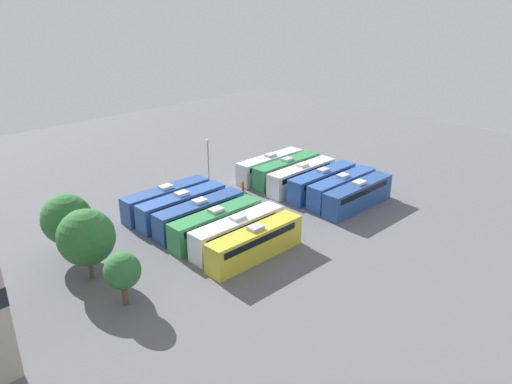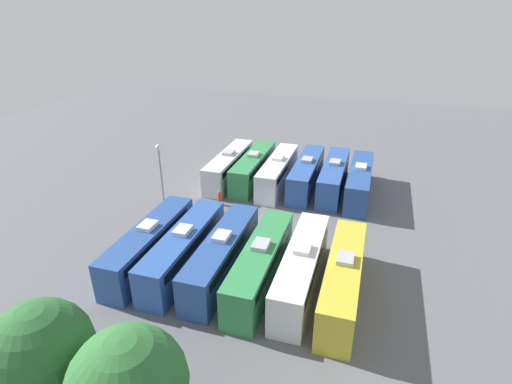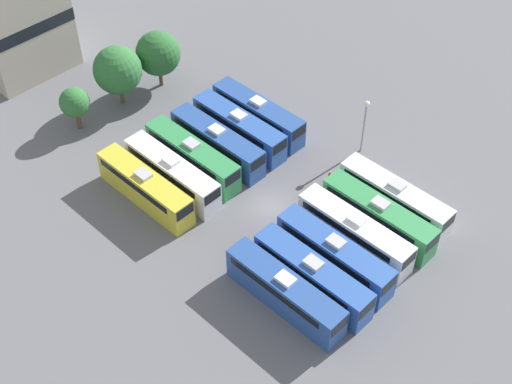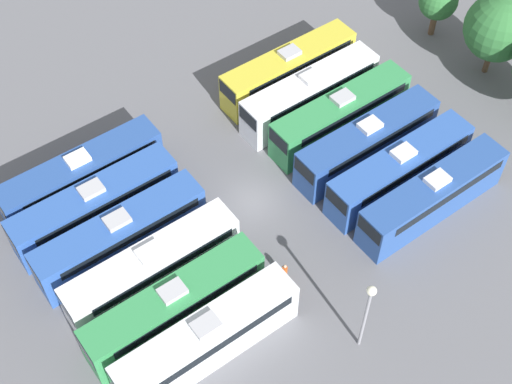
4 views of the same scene
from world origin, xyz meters
The scene contains 19 objects.
ground_plane centered at (0.00, 0.00, 0.00)m, with size 120.66×120.66×0.00m, color slate.
bus_0 centered at (-7.94, -9.05, 1.85)m, with size 2.45×12.00×3.72m.
bus_1 centered at (-4.96, -9.59, 1.85)m, with size 2.45×12.00×3.72m.
bus_2 centered at (-1.73, -9.44, 1.85)m, with size 2.45×12.00×3.72m.
bus_3 centered at (1.67, -9.04, 1.85)m, with size 2.45×12.00×3.72m.
bus_4 centered at (4.86, -9.38, 1.85)m, with size 2.45×12.00×3.72m.
bus_5 centered at (7.94, -9.03, 1.85)m, with size 2.45×12.00×3.72m.
bus_6 centered at (-8.04, 9.57, 1.85)m, with size 2.45×12.00×3.72m.
bus_7 centered at (-4.85, 9.19, 1.85)m, with size 2.45×12.00×3.72m.
bus_8 centered at (-1.70, 9.61, 1.85)m, with size 2.45×12.00×3.72m.
bus_9 centered at (1.62, 9.35, 1.85)m, with size 2.45×12.00×3.72m.
bus_10 centered at (4.96, 9.45, 1.85)m, with size 2.45×12.00×3.72m.
bus_11 centered at (8.09, 9.61, 1.85)m, with size 2.45×12.00×3.72m.
worker_person centered at (6.51, -2.11, 0.79)m, with size 0.36×0.36×1.71m.
light_pole centered at (12.91, -1.20, 4.59)m, with size 0.60×0.60×6.62m.
tree_0 centered at (-5.89, 23.85, 3.46)m, with size 3.34×3.34×5.17m.
tree_1 centered at (0.30, 23.99, 4.56)m, with size 5.53×5.53×7.33m.
tree_2 centered at (5.74, 23.42, 4.42)m, with size 5.25×5.25×7.06m.
depot_building centered at (-3.35, 39.66, 6.38)m, with size 10.75×11.41×12.63m.
Camera 3 is at (-36.63, -33.42, 50.86)m, focal length 50.00 mm.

